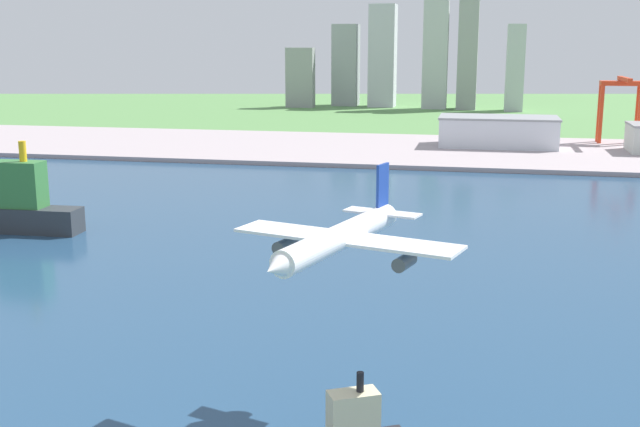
{
  "coord_description": "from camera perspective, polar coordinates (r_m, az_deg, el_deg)",
  "views": [
    {
      "loc": [
        14.81,
        25.12,
        63.35
      ],
      "look_at": [
        -18.93,
        187.86,
        27.16
      ],
      "focal_mm": 44.03,
      "sensor_mm": 36.0,
      "label": 1
    }
  ],
  "objects": [
    {
      "name": "airplane_landing",
      "position": [
        125.71,
        1.42,
        -1.82
      ],
      "size": [
        39.25,
        41.82,
        13.72
      ],
      "color": "white"
    },
    {
      "name": "ground_plane",
      "position": [
        282.48,
        8.41,
        -0.81
      ],
      "size": [
        2400.0,
        2400.0,
        0.0
      ],
      "primitive_type": "plane",
      "color": "#56884A"
    },
    {
      "name": "industrial_pier",
      "position": [
        469.25,
        9.83,
        4.5
      ],
      "size": [
        840.0,
        140.0,
        2.5
      ],
      "primitive_type": "cube",
      "color": "#A7999C",
      "rests_on": "ground"
    },
    {
      "name": "port_crane_red",
      "position": [
        520.35,
        21.04,
        8.0
      ],
      "size": [
        24.91,
        39.42,
        40.83
      ],
      "color": "red",
      "rests_on": "industrial_pier"
    },
    {
      "name": "container_barge",
      "position": [
        286.36,
        -21.24,
        0.48
      ],
      "size": [
        47.5,
        11.52,
        31.25
      ],
      "color": "#2D3338",
      "rests_on": "water_bay"
    },
    {
      "name": "water_bay",
      "position": [
        224.49,
        7.47,
        -4.19
      ],
      "size": [
        840.0,
        360.0,
        0.15
      ],
      "primitive_type": "cube",
      "color": "navy",
      "rests_on": "ground"
    },
    {
      "name": "distant_skyline",
      "position": [
        794.84,
        6.36,
        11.0
      ],
      "size": [
        230.61,
        59.24,
        107.08
      ],
      "color": "#929595",
      "rests_on": "ground"
    },
    {
      "name": "warehouse_main",
      "position": [
        485.2,
        12.81,
        5.84
      ],
      "size": [
        70.03,
        36.59,
        17.92
      ],
      "color": "silver",
      "rests_on": "industrial_pier"
    }
  ]
}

